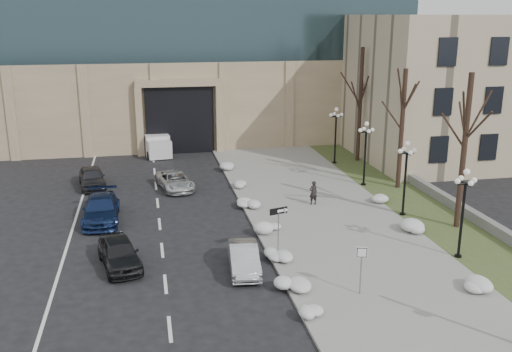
% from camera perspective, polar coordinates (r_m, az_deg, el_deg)
% --- Properties ---
extents(ground, '(160.00, 160.00, 0.00)m').
position_cam_1_polar(ground, '(23.03, 8.68, -15.80)').
color(ground, black).
rests_on(ground, ground).
extents(sidewalk, '(9.00, 40.00, 0.12)m').
position_cam_1_polar(sidewalk, '(36.06, 6.49, -3.62)').
color(sidewalk, gray).
rests_on(sidewalk, ground).
extents(curb, '(0.30, 40.00, 0.14)m').
position_cam_1_polar(curb, '(35.00, -0.57, -4.10)').
color(curb, gray).
rests_on(curb, ground).
extents(grass_strip, '(4.00, 40.00, 0.10)m').
position_cam_1_polar(grass_strip, '(38.46, 15.78, -2.90)').
color(grass_strip, '#394B25').
rests_on(grass_strip, ground).
extents(stone_wall, '(0.50, 30.00, 0.70)m').
position_cam_1_polar(stone_wall, '(40.96, 17.07, -1.42)').
color(stone_wall, slate).
rests_on(stone_wall, ground).
extents(classical_building, '(22.00, 18.12, 12.00)m').
position_cam_1_polar(classical_building, '(55.00, 21.02, 8.53)').
color(classical_building, tan).
rests_on(classical_building, ground).
extents(car_a, '(2.58, 4.52, 1.45)m').
position_cam_1_polar(car_a, '(29.04, -13.52, -7.49)').
color(car_a, black).
rests_on(car_a, ground).
extents(car_b, '(1.70, 4.04, 1.30)m').
position_cam_1_polar(car_b, '(27.86, -1.21, -8.23)').
color(car_b, '#AFB1B7').
rests_on(car_b, ground).
extents(car_c, '(2.12, 5.16, 1.49)m').
position_cam_1_polar(car_c, '(35.55, -15.24, -3.21)').
color(car_c, navy).
rests_on(car_c, ground).
extents(car_d, '(2.88, 4.74, 1.23)m').
position_cam_1_polar(car_d, '(40.96, -8.11, -0.48)').
color(car_d, silver).
rests_on(car_d, ground).
extents(car_e, '(2.35, 4.51, 1.47)m').
position_cam_1_polar(car_e, '(42.66, -16.09, -0.12)').
color(car_e, '#2F2F35').
rests_on(car_e, ground).
extents(pedestrian, '(0.64, 0.49, 1.58)m').
position_cam_1_polar(pedestrian, '(37.06, 5.75, -1.67)').
color(pedestrian, black).
rests_on(pedestrian, sidewalk).
extents(box_truck, '(2.72, 6.06, 1.86)m').
position_cam_1_polar(box_truck, '(51.93, -10.02, 3.25)').
color(box_truck, silver).
rests_on(box_truck, ground).
extents(one_way_sign, '(1.04, 0.42, 2.79)m').
position_cam_1_polar(one_way_sign, '(28.53, 2.58, -4.07)').
color(one_way_sign, slate).
rests_on(one_way_sign, ground).
extents(keep_sign, '(0.49, 0.19, 2.34)m').
position_cam_1_polar(keep_sign, '(25.45, 10.50, -8.29)').
color(keep_sign, slate).
rests_on(keep_sign, ground).
extents(snow_clump_b, '(1.10, 1.60, 0.36)m').
position_cam_1_polar(snow_clump_b, '(24.37, 5.43, -12.96)').
color(snow_clump_b, silver).
rests_on(snow_clump_b, sidewalk).
extents(snow_clump_c, '(1.10, 1.60, 0.36)m').
position_cam_1_polar(snow_clump_c, '(29.14, 2.28, -7.87)').
color(snow_clump_c, silver).
rests_on(snow_clump_c, sidewalk).
extents(snow_clump_d, '(1.10, 1.60, 0.36)m').
position_cam_1_polar(snow_clump_d, '(32.57, 1.25, -5.24)').
color(snow_clump_d, silver).
rests_on(snow_clump_d, sidewalk).
extents(snow_clump_e, '(1.10, 1.60, 0.36)m').
position_cam_1_polar(snow_clump_e, '(36.71, -0.90, -2.76)').
color(snow_clump_e, silver).
rests_on(snow_clump_e, sidewalk).
extents(snow_clump_f, '(1.10, 1.60, 0.36)m').
position_cam_1_polar(snow_clump_f, '(40.85, -1.47, -0.82)').
color(snow_clump_f, silver).
rests_on(snow_clump_f, sidewalk).
extents(snow_clump_g, '(1.10, 1.60, 0.36)m').
position_cam_1_polar(snow_clump_g, '(45.50, -2.97, 0.91)').
color(snow_clump_g, silver).
rests_on(snow_clump_g, sidewalk).
extents(snow_clump_h, '(1.10, 1.60, 0.36)m').
position_cam_1_polar(snow_clump_h, '(28.13, 21.30, -9.93)').
color(snow_clump_h, silver).
rests_on(snow_clump_h, sidewalk).
extents(snow_clump_i, '(1.10, 1.60, 0.36)m').
position_cam_1_polar(snow_clump_i, '(33.60, 15.62, -5.17)').
color(snow_clump_i, silver).
rests_on(snow_clump_i, sidewalk).
extents(snow_clump_j, '(1.10, 1.60, 0.36)m').
position_cam_1_polar(snow_clump_j, '(38.30, 12.25, -2.34)').
color(snow_clump_j, silver).
rests_on(snow_clump_j, sidewalk).
extents(snow_clump_k, '(1.10, 1.60, 0.36)m').
position_cam_1_polar(snow_clump_k, '(26.16, 3.65, -10.79)').
color(snow_clump_k, silver).
rests_on(snow_clump_k, sidewalk).
extents(lamppost_a, '(1.18, 1.18, 4.76)m').
position_cam_1_polar(lamppost_a, '(30.13, 20.06, -2.41)').
color(lamppost_a, black).
rests_on(lamppost_a, ground).
extents(lamppost_b, '(1.18, 1.18, 4.76)m').
position_cam_1_polar(lamppost_b, '(35.59, 14.76, 0.76)').
color(lamppost_b, black).
rests_on(lamppost_b, ground).
extents(lamppost_c, '(1.18, 1.18, 4.76)m').
position_cam_1_polar(lamppost_c, '(41.35, 10.90, 3.07)').
color(lamppost_c, black).
rests_on(lamppost_c, ground).
extents(lamppost_d, '(1.18, 1.18, 4.76)m').
position_cam_1_polar(lamppost_d, '(47.30, 7.99, 4.80)').
color(lamppost_d, black).
rests_on(lamppost_d, ground).
extents(tree_near, '(3.20, 3.20, 9.00)m').
position_cam_1_polar(tree_near, '(33.90, 20.27, 4.35)').
color(tree_near, black).
rests_on(tree_near, ground).
extents(tree_mid, '(3.20, 3.20, 8.50)m').
position_cam_1_polar(tree_mid, '(40.87, 14.48, 6.18)').
color(tree_mid, black).
rests_on(tree_mid, ground).
extents(tree_far, '(3.20, 3.20, 9.50)m').
position_cam_1_polar(tree_far, '(48.04, 10.44, 8.58)').
color(tree_far, black).
rests_on(tree_far, ground).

